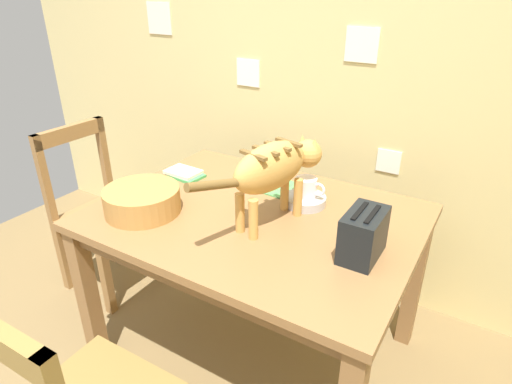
# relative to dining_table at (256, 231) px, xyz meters

# --- Properties ---
(wall_rear) EXTENTS (4.21, 0.11, 2.50)m
(wall_rear) POSITION_rel_dining_table_xyz_m (-0.15, 0.79, 0.58)
(wall_rear) COLOR #D9C785
(wall_rear) RESTS_ON ground_plane
(dining_table) EXTENTS (1.30, 0.98, 0.76)m
(dining_table) POSITION_rel_dining_table_xyz_m (0.00, 0.00, 0.00)
(dining_table) COLOR olive
(dining_table) RESTS_ON ground_plane
(cat) EXTENTS (0.22, 0.66, 0.33)m
(cat) POSITION_rel_dining_table_xyz_m (0.09, -0.01, 0.32)
(cat) COLOR tan
(cat) RESTS_ON dining_table
(saucer_bowl) EXTENTS (0.18, 0.18, 0.04)m
(saucer_bowl) POSITION_rel_dining_table_xyz_m (0.14, 0.18, 0.11)
(saucer_bowl) COLOR #B5B4B7
(saucer_bowl) RESTS_ON dining_table
(coffee_mug) EXTENTS (0.13, 0.09, 0.09)m
(coffee_mug) POSITION_rel_dining_table_xyz_m (0.14, 0.18, 0.17)
(coffee_mug) COLOR white
(coffee_mug) RESTS_ON saucer_bowl
(magazine) EXTENTS (0.31, 0.20, 0.01)m
(magazine) POSITION_rel_dining_table_xyz_m (-0.12, 0.27, 0.09)
(magazine) COLOR #509A53
(magazine) RESTS_ON dining_table
(book_stack) EXTENTS (0.19, 0.13, 0.03)m
(book_stack) POSITION_rel_dining_table_xyz_m (-0.50, 0.14, 0.10)
(book_stack) COLOR #43A357
(book_stack) RESTS_ON dining_table
(wicker_basket) EXTENTS (0.31, 0.31, 0.11)m
(wicker_basket) POSITION_rel_dining_table_xyz_m (-0.41, -0.23, 0.14)
(wicker_basket) COLOR #AF7C3E
(wicker_basket) RESTS_ON dining_table
(toaster) EXTENTS (0.12, 0.20, 0.18)m
(toaster) POSITION_rel_dining_table_xyz_m (0.47, -0.07, 0.17)
(toaster) COLOR black
(toaster) RESTS_ON dining_table
(wooden_chair_near) EXTENTS (0.44, 0.44, 0.94)m
(wooden_chair_near) POSITION_rel_dining_table_xyz_m (-1.03, 0.02, -0.21)
(wooden_chair_near) COLOR olive
(wooden_chair_near) RESTS_ON ground_plane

